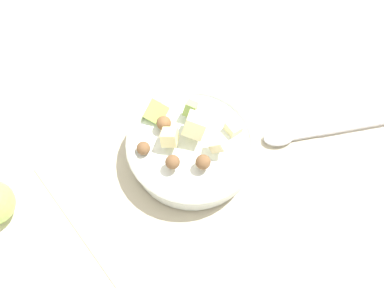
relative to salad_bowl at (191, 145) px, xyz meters
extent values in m
plane|color=silver|center=(0.02, 0.00, -0.04)|extent=(2.40, 2.40, 0.00)
cube|color=#BCB299|center=(0.02, 0.00, -0.04)|extent=(0.44, 0.30, 0.01)
cylinder|color=white|center=(0.00, 0.00, -0.01)|extent=(0.21, 0.21, 0.05)
torus|color=white|center=(0.00, 0.00, 0.01)|extent=(0.23, 0.23, 0.02)
cube|color=beige|center=(0.03, -0.02, 0.04)|extent=(0.04, 0.04, 0.04)
sphere|color=brown|center=(0.07, -0.03, 0.03)|extent=(0.03, 0.04, 0.03)
sphere|color=brown|center=(0.05, 0.02, 0.04)|extent=(0.03, 0.04, 0.04)
cube|color=#9EC656|center=(0.01, -0.08, 0.02)|extent=(0.05, 0.05, 0.05)
cube|color=beige|center=(-0.02, 0.04, 0.04)|extent=(0.03, 0.04, 0.03)
cube|color=beige|center=(-0.07, 0.03, 0.02)|extent=(0.03, 0.03, 0.02)
sphere|color=brown|center=(0.02, -0.05, 0.03)|extent=(0.04, 0.03, 0.04)
sphere|color=brown|center=(0.02, 0.05, 0.03)|extent=(0.04, 0.03, 0.04)
cube|color=beige|center=(-0.01, -0.01, 0.05)|extent=(0.06, 0.05, 0.05)
cube|color=#A3CC6B|center=(-0.03, -0.04, 0.04)|extent=(0.03, 0.03, 0.03)
ellipsoid|color=#B7B7BC|center=(-0.14, 0.07, -0.03)|extent=(0.07, 0.06, 0.01)
cube|color=#B7B7BC|center=(-0.25, 0.13, -0.03)|extent=(0.18, 0.11, 0.01)
camera|label=1|loc=(0.24, 0.31, 0.72)|focal=45.07mm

